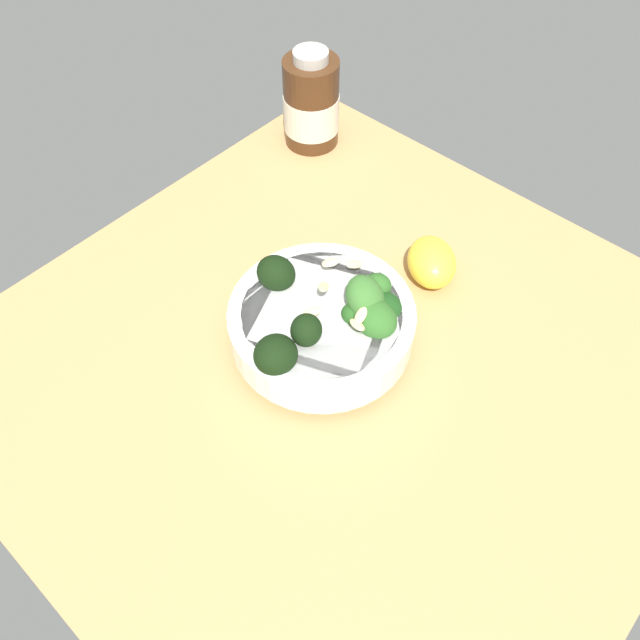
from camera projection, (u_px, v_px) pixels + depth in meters
ground_plane at (341, 366)px, 66.75cm from camera, size 66.76×66.76×3.44cm
bowl_of_broccoli at (322, 323)px, 63.45cm from camera, size 18.44×18.80×9.56cm
lemon_wedge at (428, 260)px, 70.61cm from camera, size 8.64×8.55×4.36cm
bottle_tall at (311, 104)px, 82.67cm from camera, size 7.27×7.27×12.79cm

